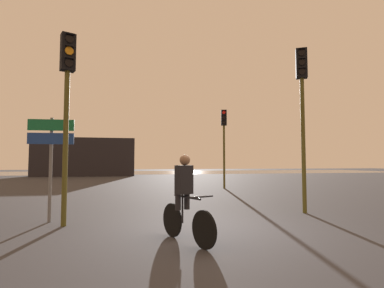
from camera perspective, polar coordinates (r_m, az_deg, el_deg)
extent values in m
plane|color=#333338|center=(6.91, 4.63, -15.83)|extent=(120.00, 120.00, 0.00)
cube|color=slate|center=(45.33, -9.46, -5.36)|extent=(80.00, 16.00, 0.01)
cube|color=black|center=(35.59, -19.54, -2.38)|extent=(10.61, 4.00, 4.14)
cylinder|color=#4C4719|center=(9.45, 20.44, -0.12)|extent=(0.12, 0.12, 4.00)
cube|color=black|center=(9.90, 20.12, 14.20)|extent=(0.39, 0.36, 0.90)
cylinder|color=black|center=(9.86, 20.16, 16.04)|extent=(0.18, 0.11, 0.19)
cube|color=black|center=(9.88, 20.16, 16.68)|extent=(0.22, 0.19, 0.02)
cylinder|color=black|center=(9.77, 20.20, 14.44)|extent=(0.18, 0.11, 0.19)
cube|color=black|center=(9.78, 20.19, 15.09)|extent=(0.22, 0.19, 0.02)
cylinder|color=black|center=(9.68, 20.23, 12.80)|extent=(0.18, 0.11, 0.19)
cube|color=black|center=(9.70, 20.23, 13.46)|extent=(0.22, 0.19, 0.02)
cylinder|color=#4C4719|center=(7.63, -22.96, -0.59)|extent=(0.12, 0.12, 3.66)
cube|color=black|center=(8.07, -22.55, 15.79)|extent=(0.39, 0.35, 0.90)
cylinder|color=black|center=(8.04, -22.28, 18.04)|extent=(0.19, 0.10, 0.19)
cube|color=black|center=(8.07, -22.23, 18.82)|extent=(0.22, 0.19, 0.02)
cylinder|color=orange|center=(7.94, -22.33, 16.09)|extent=(0.19, 0.10, 0.19)
cube|color=black|center=(7.96, -22.28, 16.88)|extent=(0.22, 0.19, 0.02)
cylinder|color=black|center=(7.85, -22.38, 14.10)|extent=(0.19, 0.10, 0.19)
cube|color=black|center=(7.87, -22.33, 14.90)|extent=(0.22, 0.19, 0.02)
cylinder|color=#4C4719|center=(17.31, 6.13, -2.41)|extent=(0.12, 0.12, 3.62)
cube|color=black|center=(17.50, 6.08, 5.00)|extent=(0.37, 0.31, 0.90)
cylinder|color=red|center=(17.42, 6.10, 6.01)|extent=(0.19, 0.08, 0.19)
cube|color=black|center=(17.41, 6.11, 6.38)|extent=(0.21, 0.16, 0.02)
cylinder|color=black|center=(17.37, 6.11, 5.07)|extent=(0.19, 0.08, 0.19)
cube|color=black|center=(17.37, 6.11, 5.44)|extent=(0.21, 0.16, 0.02)
cylinder|color=black|center=(17.33, 6.12, 4.12)|extent=(0.19, 0.08, 0.19)
cube|color=black|center=(17.32, 6.12, 4.49)|extent=(0.21, 0.16, 0.02)
cylinder|color=slate|center=(8.28, -25.34, -4.40)|extent=(0.08, 0.08, 2.60)
cube|color=#116038|center=(8.28, -25.24, 3.29)|extent=(1.10, 0.08, 0.28)
cube|color=navy|center=(8.25, -25.30, 0.95)|extent=(1.10, 0.08, 0.28)
cylinder|color=black|center=(5.30, 2.30, -15.99)|extent=(0.29, 0.62, 0.66)
cylinder|color=black|center=(6.15, -3.79, -14.24)|extent=(0.29, 0.62, 0.66)
cylinder|color=black|center=(5.64, -0.98, -10.08)|extent=(0.36, 0.79, 0.04)
cylinder|color=black|center=(5.79, -1.83, -12.15)|extent=(0.04, 0.04, 0.55)
cylinder|color=black|center=(5.25, 1.95, -10.02)|extent=(0.44, 0.21, 0.03)
cylinder|color=black|center=(5.71, -2.68, -9.50)|extent=(0.11, 0.11, 0.60)
cylinder|color=black|center=(5.81, -0.99, -9.39)|extent=(0.11, 0.11, 0.60)
cube|color=black|center=(5.70, -1.54, -6.79)|extent=(0.35, 0.30, 0.54)
sphere|color=#846047|center=(5.66, -1.37, -3.06)|extent=(0.20, 0.20, 0.20)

